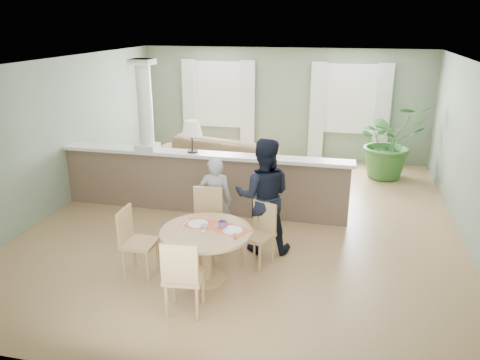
% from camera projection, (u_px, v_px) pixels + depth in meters
% --- Properties ---
extents(ground, '(8.00, 8.00, 0.00)m').
position_uv_depth(ground, '(248.00, 220.00, 8.20)').
color(ground, tan).
rests_on(ground, ground).
extents(room_shell, '(7.02, 8.02, 2.71)m').
position_uv_depth(room_shell, '(255.00, 111.00, 8.19)').
color(room_shell, gray).
rests_on(room_shell, ground).
extents(pony_wall, '(5.32, 0.38, 2.70)m').
position_uv_depth(pony_wall, '(197.00, 174.00, 8.36)').
color(pony_wall, brown).
rests_on(pony_wall, ground).
extents(sofa, '(3.36, 2.00, 0.92)m').
position_uv_depth(sofa, '(214.00, 166.00, 9.63)').
color(sofa, olive).
rests_on(sofa, ground).
extents(houseplant, '(1.91, 1.84, 1.64)m').
position_uv_depth(houseplant, '(389.00, 141.00, 10.16)').
color(houseplant, '#2E6227').
rests_on(houseplant, ground).
extents(dining_table, '(1.21, 1.21, 0.83)m').
position_uv_depth(dining_table, '(207.00, 241.00, 6.13)').
color(dining_table, tan).
rests_on(dining_table, ground).
extents(chair_far_boy, '(0.48, 0.48, 1.00)m').
position_uv_depth(chair_far_boy, '(207.00, 219.00, 6.88)').
color(chair_far_boy, tan).
rests_on(chair_far_boy, ground).
extents(chair_far_man, '(0.53, 0.53, 0.89)m').
position_uv_depth(chair_far_man, '(260.00, 230.00, 6.64)').
color(chair_far_man, tan).
rests_on(chair_far_man, ground).
extents(chair_near, '(0.50, 0.50, 0.99)m').
position_uv_depth(chair_near, '(183.00, 274.00, 5.39)').
color(chair_near, tan).
rests_on(chair_near, ground).
extents(chair_side, '(0.43, 0.43, 0.95)m').
position_uv_depth(chair_side, '(134.00, 239.00, 6.32)').
color(chair_side, tan).
rests_on(chair_side, ground).
extents(child_person, '(0.56, 0.42, 1.39)m').
position_uv_depth(child_person, '(215.00, 201.00, 7.18)').
color(child_person, '#99999E').
rests_on(child_person, ground).
extents(man_person, '(0.93, 0.77, 1.74)m').
position_uv_depth(man_person, '(263.00, 196.00, 6.87)').
color(man_person, black).
rests_on(man_person, ground).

